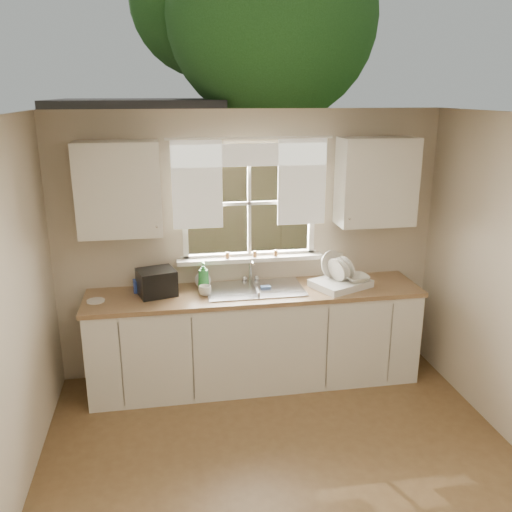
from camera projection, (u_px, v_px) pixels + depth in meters
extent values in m
plane|color=brown|center=(298.00, 507.00, 3.59)|extent=(4.00, 4.00, 0.00)
cube|color=beige|center=(250.00, 312.00, 5.31)|extent=(3.60, 0.02, 1.15)
cube|color=beige|center=(249.00, 129.00, 4.80)|extent=(3.60, 0.02, 0.35)
cube|color=beige|center=(116.00, 208.00, 4.80)|extent=(1.20, 0.02, 1.00)
cube|color=beige|center=(373.00, 200.00, 5.19)|extent=(1.20, 0.02, 1.00)
cube|color=silver|center=(309.00, 119.00, 2.86)|extent=(3.60, 4.00, 0.02)
cube|color=white|center=(249.00, 255.00, 5.16)|extent=(1.30, 0.06, 0.05)
cube|color=white|center=(249.00, 149.00, 4.87)|extent=(1.30, 0.06, 0.05)
cube|color=white|center=(184.00, 206.00, 4.91)|extent=(0.05, 0.06, 1.05)
cube|color=white|center=(312.00, 201.00, 5.11)|extent=(0.05, 0.06, 1.05)
cube|color=white|center=(249.00, 203.00, 5.01)|extent=(0.03, 0.04, 1.00)
cube|color=white|center=(249.00, 203.00, 5.01)|extent=(1.20, 0.04, 0.03)
cube|color=white|center=(250.00, 259.00, 5.11)|extent=(1.38, 0.14, 0.04)
cylinder|color=white|center=(250.00, 138.00, 4.76)|extent=(1.50, 0.02, 0.02)
cube|color=silver|center=(197.00, 185.00, 4.81)|extent=(0.45, 0.02, 0.80)
cube|color=silver|center=(302.00, 182.00, 4.97)|extent=(0.45, 0.02, 0.80)
cube|color=silver|center=(250.00, 155.00, 4.82)|extent=(1.40, 0.02, 0.20)
cube|color=silver|center=(255.00, 339.00, 5.05)|extent=(3.00, 0.62, 0.87)
cube|color=olive|center=(255.00, 293.00, 4.91)|extent=(3.04, 0.65, 0.04)
cube|color=silver|center=(119.00, 189.00, 4.58)|extent=(0.70, 0.33, 0.80)
cube|color=silver|center=(376.00, 182.00, 4.96)|extent=(0.70, 0.33, 0.80)
cube|color=beige|center=(339.00, 258.00, 5.29)|extent=(0.08, 0.01, 0.12)
cylinder|color=brown|center=(276.00, 253.00, 5.11)|extent=(0.04, 0.04, 0.06)
cylinder|color=brown|center=(227.00, 255.00, 5.04)|extent=(0.04, 0.04, 0.06)
cylinder|color=brown|center=(255.00, 254.00, 5.08)|extent=(0.04, 0.04, 0.06)
cube|color=#335421|center=(208.00, 239.00, 10.19)|extent=(20.00, 10.00, 0.02)
cube|color=#9A8155|center=(218.00, 214.00, 8.04)|extent=(8.00, 0.10, 1.80)
cube|color=maroon|center=(141.00, 170.00, 11.09)|extent=(3.00, 3.00, 2.20)
cube|color=black|center=(138.00, 107.00, 10.72)|extent=(3.20, 3.20, 0.30)
cylinder|color=#423021|center=(271.00, 146.00, 10.89)|extent=(0.36, 0.36, 3.20)
sphere|color=#214716|center=(272.00, 16.00, 10.19)|extent=(4.00, 4.00, 4.00)
cube|color=#B7B7BC|center=(255.00, 298.00, 4.96)|extent=(0.84, 0.46, 0.18)
cube|color=#B7B7BC|center=(255.00, 289.00, 4.93)|extent=(0.88, 0.50, 0.01)
cube|color=#B7B7BC|center=(255.00, 292.00, 4.94)|extent=(0.02, 0.41, 0.14)
cylinder|color=silver|center=(250.00, 270.00, 5.14)|extent=(0.03, 0.03, 0.22)
cylinder|color=silver|center=(252.00, 261.00, 5.03)|extent=(0.02, 0.18, 0.02)
sphere|color=silver|center=(244.00, 278.00, 5.15)|extent=(0.05, 0.05, 0.05)
sphere|color=silver|center=(257.00, 277.00, 5.17)|extent=(0.05, 0.05, 0.05)
cube|color=white|center=(340.00, 283.00, 5.00)|extent=(0.60, 0.54, 0.07)
cylinder|color=white|center=(332.00, 264.00, 5.06)|extent=(0.27, 0.18, 0.25)
cylinder|color=white|center=(336.00, 270.00, 4.93)|extent=(0.15, 0.23, 0.22)
cylinder|color=white|center=(341.00, 269.00, 4.96)|extent=(0.15, 0.23, 0.22)
cylinder|color=white|center=(346.00, 268.00, 4.99)|extent=(0.15, 0.23, 0.22)
imported|color=silver|center=(357.00, 278.00, 4.96)|extent=(0.24, 0.24, 0.05)
imported|color=#2D8A3A|center=(203.00, 276.00, 4.89)|extent=(0.12, 0.12, 0.27)
imported|color=blue|center=(137.00, 283.00, 4.85)|extent=(0.09, 0.09, 0.17)
imported|color=beige|center=(203.00, 277.00, 4.99)|extent=(0.18, 0.18, 0.19)
cylinder|color=silver|center=(96.00, 301.00, 4.66)|extent=(0.15, 0.15, 0.01)
imported|color=silver|center=(205.00, 291.00, 4.79)|extent=(0.14, 0.14, 0.09)
cube|color=black|center=(157.00, 282.00, 4.79)|extent=(0.38, 0.35, 0.23)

